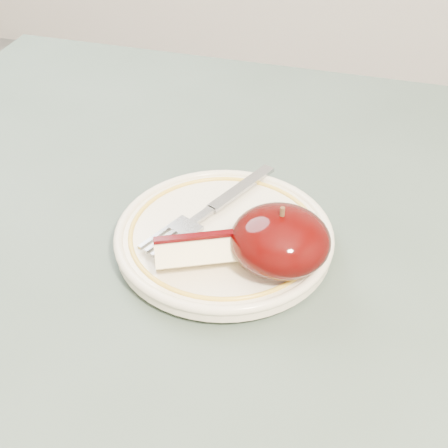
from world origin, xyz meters
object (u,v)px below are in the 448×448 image
(apple_half, at_px, (280,240))
(fork, at_px, (211,210))
(plate, at_px, (224,236))
(table, at_px, (218,352))

(apple_half, relative_size, fork, 0.51)
(plate, height_order, fork, fork)
(table, relative_size, apple_half, 10.68)
(plate, bearing_deg, apple_half, -25.42)
(table, distance_m, apple_half, 0.14)
(plate, height_order, apple_half, apple_half)
(table, xyz_separation_m, fork, (-0.03, 0.07, 0.11))
(table, relative_size, plate, 4.50)
(plate, xyz_separation_m, fork, (-0.02, 0.02, 0.01))
(table, bearing_deg, fork, 111.09)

